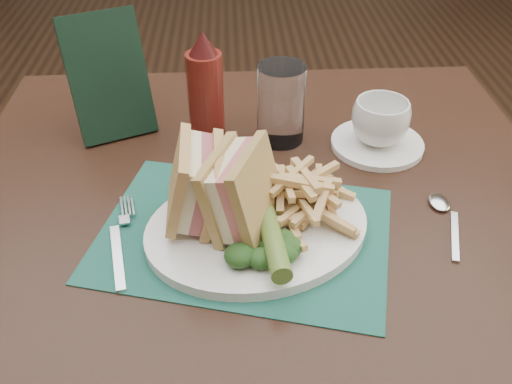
% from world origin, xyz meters
% --- Properties ---
extents(floor, '(7.00, 7.00, 0.00)m').
position_xyz_m(floor, '(0.00, 0.00, 0.00)').
color(floor, black).
rests_on(floor, ground).
extents(table_main, '(0.90, 0.75, 0.75)m').
position_xyz_m(table_main, '(0.00, -0.50, 0.38)').
color(table_main, black).
rests_on(table_main, ground).
extents(placemat, '(0.44, 0.36, 0.00)m').
position_xyz_m(placemat, '(-0.03, -0.62, 0.75)').
color(placemat, '#1A5446').
rests_on(placemat, table_main).
extents(plate, '(0.36, 0.32, 0.01)m').
position_xyz_m(plate, '(-0.01, -0.62, 0.76)').
color(plate, white).
rests_on(plate, placemat).
extents(sandwich_half_a, '(0.08, 0.12, 0.11)m').
position_xyz_m(sandwich_half_a, '(-0.11, -0.60, 0.82)').
color(sandwich_half_a, tan).
rests_on(sandwich_half_a, plate).
extents(sandwich_half_b, '(0.12, 0.14, 0.11)m').
position_xyz_m(sandwich_half_b, '(-0.05, -0.61, 0.82)').
color(sandwich_half_b, tan).
rests_on(sandwich_half_b, plate).
extents(kale_garnish, '(0.11, 0.08, 0.03)m').
position_xyz_m(kale_garnish, '(-0.00, -0.68, 0.78)').
color(kale_garnish, '#183714').
rests_on(kale_garnish, plate).
extents(pickle_spear, '(0.04, 0.12, 0.03)m').
position_xyz_m(pickle_spear, '(0.01, -0.68, 0.79)').
color(pickle_spear, '#50722B').
rests_on(pickle_spear, plate).
extents(fries_pile, '(0.18, 0.20, 0.06)m').
position_xyz_m(fries_pile, '(0.06, -0.60, 0.80)').
color(fries_pile, tan).
rests_on(fries_pile, plate).
extents(fork, '(0.07, 0.17, 0.01)m').
position_xyz_m(fork, '(-0.19, -0.63, 0.76)').
color(fork, silver).
rests_on(fork, placemat).
extents(spoon, '(0.08, 0.15, 0.01)m').
position_xyz_m(spoon, '(0.25, -0.62, 0.76)').
color(spoon, silver).
rests_on(spoon, table_main).
extents(saucer, '(0.18, 0.18, 0.01)m').
position_xyz_m(saucer, '(0.20, -0.42, 0.76)').
color(saucer, white).
rests_on(saucer, table_main).
extents(coffee_cup, '(0.13, 0.13, 0.07)m').
position_xyz_m(coffee_cup, '(0.20, -0.42, 0.80)').
color(coffee_cup, white).
rests_on(coffee_cup, saucer).
extents(drinking_glass, '(0.09, 0.09, 0.13)m').
position_xyz_m(drinking_glass, '(0.04, -0.38, 0.81)').
color(drinking_glass, white).
rests_on(drinking_glass, table_main).
extents(ketchup_bottle, '(0.06, 0.06, 0.19)m').
position_xyz_m(ketchup_bottle, '(-0.08, -0.38, 0.84)').
color(ketchup_bottle, '#5B150F').
rests_on(ketchup_bottle, table_main).
extents(check_presenter, '(0.14, 0.12, 0.20)m').
position_xyz_m(check_presenter, '(-0.23, -0.34, 0.85)').
color(check_presenter, black).
rests_on(check_presenter, table_main).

